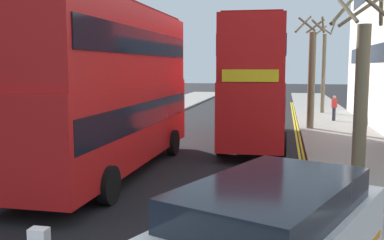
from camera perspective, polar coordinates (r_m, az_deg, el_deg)
sidewalk_right at (r=20.27m, az=19.91°, el=-3.60°), size 4.00×80.00×0.14m
sidewalk_left at (r=22.44m, az=-15.09°, el=-2.44°), size 4.00×80.00×0.14m
kerb_line_outer at (r=18.12m, az=14.19°, el=-4.82°), size 0.10×56.00×0.01m
kerb_line_inner at (r=18.12m, az=13.69°, el=-4.81°), size 0.10×56.00×0.01m
double_decker_bus_away at (r=15.17m, az=-10.31°, el=4.55°), size 2.87×10.83×5.64m
double_decker_bus_oncoming at (r=21.33m, az=7.98°, el=5.25°), size 3.10×10.89×5.64m
pedestrian_far at (r=29.97m, az=17.76°, el=1.53°), size 0.34×0.22×1.62m
street_tree_near at (r=34.91m, az=16.53°, el=6.24°), size 1.40×1.42×6.68m
street_tree_mid at (r=14.93m, az=20.85°, el=3.45°), size 1.90×1.91×5.85m
street_tree_far at (r=25.81m, az=15.08°, el=5.57°), size 1.68×1.85×6.35m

